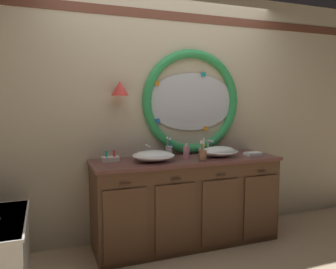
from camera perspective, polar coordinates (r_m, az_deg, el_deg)
ground_plane at (r=3.32m, az=3.36°, el=-20.04°), size 14.00×14.00×0.00m
back_wall_assembly at (r=3.53m, az=-0.02°, el=3.75°), size 6.40×0.26×2.60m
vanity_counter at (r=3.41m, az=3.14°, el=-11.35°), size 1.89×0.62×0.87m
sink_basin_left at (r=3.15m, az=-2.52°, el=-3.71°), size 0.41×0.41×0.10m
sink_basin_right at (r=3.43m, az=8.78°, el=-2.91°), size 0.39×0.39×0.11m
faucet_set_left at (r=3.37m, az=-3.74°, el=-3.02°), size 0.21×0.15×0.14m
faucet_set_right at (r=3.63m, az=6.99°, el=-2.29°), size 0.24×0.14×0.16m
toothbrush_holder_left at (r=3.44m, az=0.14°, el=-2.77°), size 0.08×0.08×0.21m
toothbrush_holder_right at (r=3.17m, az=6.01°, el=-3.48°), size 0.08×0.08×0.23m
soap_dispenser at (r=3.26m, az=3.21°, el=-3.08°), size 0.06×0.07×0.16m
folded_hand_towel at (r=3.58m, az=14.57°, el=-3.30°), size 0.18×0.13×0.04m
toiletry_basket at (r=3.18m, az=-9.94°, el=-4.15°), size 0.16×0.10×0.11m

